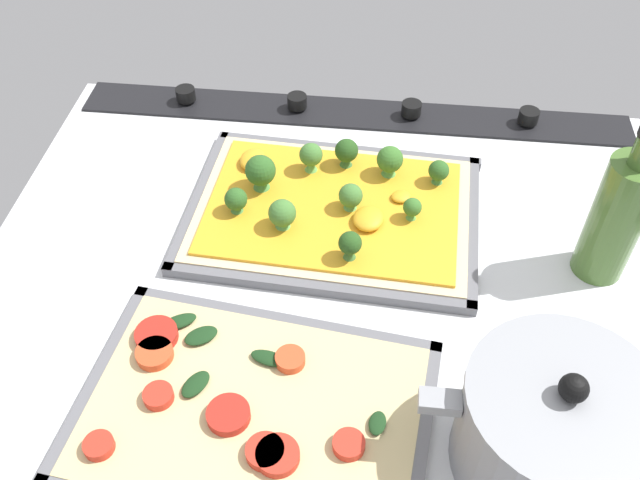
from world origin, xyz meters
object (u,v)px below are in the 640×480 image
Objects in this scene: broccoli_pizza at (331,203)px; veggie_pizza_back at (247,407)px; baking_tray_front at (333,215)px; cooking_pot at (553,430)px; baking_tray_back at (254,413)px; oil_bottle at (618,215)px.

veggie_pizza_back is at bearing 79.64° from broccoli_pizza.
baking_tray_front is at bearing -101.18° from veggie_pizza_back.
broccoli_pizza is (0.32, -0.47, 1.48)cm from baking_tray_front.
veggie_pizza_back is 27.61cm from cooking_pot.
oil_bottle is at bearing -147.24° from baking_tray_back.
broccoli_pizza is 0.94× the size of baking_tray_back.
veggie_pizza_back is at bearing 32.11° from oil_bottle.
baking_tray_back is 27.10cm from cooking_pot.
oil_bottle is at bearing -147.89° from veggie_pizza_back.
veggie_pizza_back is at bearing 78.82° from baking_tray_front.
baking_tray_back is 1.75× the size of oil_bottle.
baking_tray_front is 1.02× the size of baking_tray_back.
cooking_pot reaches higher than baking_tray_front.
baking_tray_front is at bearing -53.63° from cooking_pot.
baking_tray_back is 43.04cm from oil_bottle.
baking_tray_back is 1.00cm from veggie_pizza_back.
baking_tray_front and baking_tray_back have the same top height.
veggie_pizza_back is 43.34cm from oil_bottle.
oil_bottle reaches higher than broccoli_pizza.
veggie_pizza_back reaches higher than baking_tray_back.
cooking_pot is 26.25cm from oil_bottle.
baking_tray_back is at bearing 80.15° from baking_tray_front.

